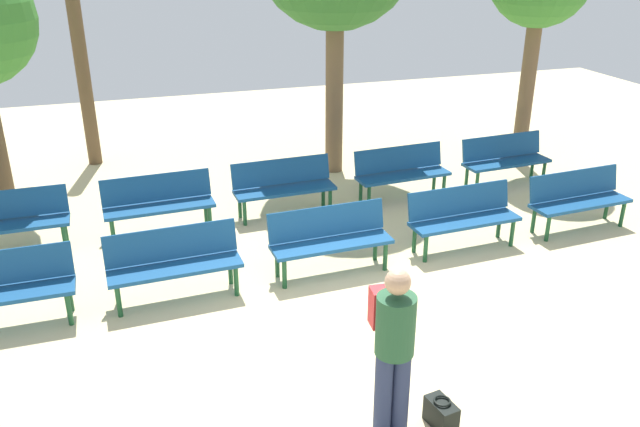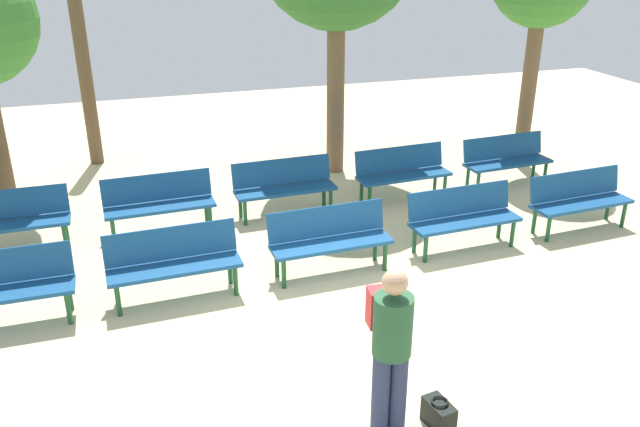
% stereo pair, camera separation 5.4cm
% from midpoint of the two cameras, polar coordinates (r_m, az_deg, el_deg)
% --- Properties ---
extents(ground_plane, '(24.77, 24.77, 0.00)m').
position_cam_midpoint_polar(ground_plane, '(7.53, 5.00, -10.22)').
color(ground_plane, beige).
extents(bench_r0_c1, '(1.62, 0.55, 0.87)m').
position_cam_midpoint_polar(bench_r0_c1, '(8.12, -12.85, -3.99)').
color(bench_r0_c1, navy).
rests_on(bench_r0_c1, ground_plane).
extents(bench_r0_c2, '(1.62, 0.54, 0.87)m').
position_cam_midpoint_polar(bench_r0_c2, '(8.51, 0.68, -2.03)').
color(bench_r0_c2, navy).
rests_on(bench_r0_c2, ground_plane).
extents(bench_r0_c3, '(1.62, 0.56, 0.87)m').
position_cam_midpoint_polar(bench_r0_c3, '(9.38, 12.22, -0.08)').
color(bench_r0_c3, navy).
rests_on(bench_r0_c3, ground_plane).
extents(bench_r0_c4, '(1.63, 0.58, 0.87)m').
position_cam_midpoint_polar(bench_r0_c4, '(10.51, 21.51, 1.37)').
color(bench_r0_c4, navy).
rests_on(bench_r0_c4, ground_plane).
extents(bench_r1_c0, '(1.60, 0.50, 0.87)m').
position_cam_midpoint_polar(bench_r1_c0, '(10.02, -25.77, -0.42)').
color(bench_r1_c0, navy).
rests_on(bench_r1_c0, ground_plane).
extents(bench_r1_c1, '(1.62, 0.55, 0.87)m').
position_cam_midpoint_polar(bench_r1_c1, '(9.92, -14.11, 1.07)').
color(bench_r1_c1, navy).
rests_on(bench_r1_c1, ground_plane).
extents(bench_r1_c2, '(1.62, 0.54, 0.87)m').
position_cam_midpoint_polar(bench_r1_c2, '(10.30, -3.37, 2.60)').
color(bench_r1_c2, navy).
rests_on(bench_r1_c2, ground_plane).
extents(bench_r1_c3, '(1.63, 0.58, 0.87)m').
position_cam_midpoint_polar(bench_r1_c3, '(10.98, 7.00, 3.80)').
color(bench_r1_c3, navy).
rests_on(bench_r1_c3, ground_plane).
extents(bench_r1_c4, '(1.63, 0.58, 0.87)m').
position_cam_midpoint_polar(bench_r1_c4, '(11.97, 15.74, 4.76)').
color(bench_r1_c4, navy).
rests_on(bench_r1_c4, ground_plane).
extents(tree_1, '(0.25, 0.25, 3.16)m').
position_cam_midpoint_polar(tree_1, '(13.13, -20.04, 10.71)').
color(tree_1, brown).
rests_on(tree_1, ground_plane).
extents(visitor_with_backpack, '(0.37, 0.55, 1.65)m').
position_cam_midpoint_polar(visitor_with_backpack, '(5.72, 6.15, -11.09)').
color(visitor_with_backpack, navy).
rests_on(visitor_with_backpack, ground_plane).
extents(handbag, '(0.23, 0.34, 0.29)m').
position_cam_midpoint_polar(handbag, '(6.29, 10.30, -16.85)').
color(handbag, black).
rests_on(handbag, ground_plane).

